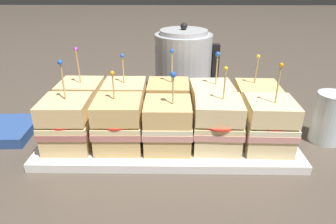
% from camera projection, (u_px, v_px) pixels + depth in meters
% --- Properties ---
extents(ground_plane, '(6.00, 6.00, 0.00)m').
position_uv_depth(ground_plane, '(168.00, 141.00, 0.69)').
color(ground_plane, '#4C4238').
extents(serving_platter, '(0.55, 0.25, 0.02)m').
position_uv_depth(serving_platter, '(168.00, 138.00, 0.68)').
color(serving_platter, white).
rests_on(serving_platter, ground_plane).
extents(sandwich_front_far_left, '(0.10, 0.10, 0.19)m').
position_uv_depth(sandwich_front_far_left, '(67.00, 124.00, 0.61)').
color(sandwich_front_far_left, '#DBB77A').
rests_on(sandwich_front_far_left, serving_platter).
extents(sandwich_front_left, '(0.10, 0.10, 0.16)m').
position_uv_depth(sandwich_front_left, '(119.00, 124.00, 0.61)').
color(sandwich_front_left, tan).
rests_on(sandwich_front_left, serving_platter).
extents(sandwich_front_center, '(0.10, 0.10, 0.17)m').
position_uv_depth(sandwich_front_center, '(169.00, 125.00, 0.61)').
color(sandwich_front_center, tan).
rests_on(sandwich_front_center, serving_platter).
extents(sandwich_front_right, '(0.10, 0.10, 0.17)m').
position_uv_depth(sandwich_front_right, '(217.00, 124.00, 0.61)').
color(sandwich_front_right, beige).
rests_on(sandwich_front_right, serving_platter).
extents(sandwich_front_far_right, '(0.10, 0.10, 0.19)m').
position_uv_depth(sandwich_front_far_right, '(268.00, 125.00, 0.61)').
color(sandwich_front_far_right, beige).
rests_on(sandwich_front_far_right, serving_platter).
extents(sandwich_back_far_left, '(0.10, 0.10, 0.19)m').
position_uv_depth(sandwich_back_far_left, '(82.00, 103.00, 0.71)').
color(sandwich_back_far_left, '#DBB77A').
rests_on(sandwich_back_far_left, serving_platter).
extents(sandwich_back_left, '(0.10, 0.10, 0.17)m').
position_uv_depth(sandwich_back_left, '(125.00, 104.00, 0.70)').
color(sandwich_back_left, '#DBB77A').
rests_on(sandwich_back_left, serving_platter).
extents(sandwich_back_center, '(0.10, 0.10, 0.18)m').
position_uv_depth(sandwich_back_center, '(169.00, 104.00, 0.70)').
color(sandwich_back_center, tan).
rests_on(sandwich_back_center, serving_platter).
extents(sandwich_back_right, '(0.10, 0.10, 0.18)m').
position_uv_depth(sandwich_back_right, '(211.00, 105.00, 0.70)').
color(sandwich_back_right, beige).
rests_on(sandwich_back_right, serving_platter).
extents(sandwich_back_far_right, '(0.10, 0.10, 0.17)m').
position_uv_depth(sandwich_back_far_right, '(256.00, 105.00, 0.70)').
color(sandwich_back_far_right, tan).
rests_on(sandwich_back_far_right, serving_platter).
extents(kettle_steel, '(0.19, 0.17, 0.22)m').
position_uv_depth(kettle_steel, '(183.00, 65.00, 0.90)').
color(kettle_steel, '#B7BABF').
rests_on(kettle_steel, ground_plane).
extents(drinking_glass, '(0.07, 0.07, 0.12)m').
position_uv_depth(drinking_glass, '(329.00, 118.00, 0.67)').
color(drinking_glass, silver).
rests_on(drinking_glass, ground_plane).
extents(napkin_stack, '(0.14, 0.14, 0.02)m').
position_uv_depth(napkin_stack, '(5.00, 130.00, 0.71)').
color(napkin_stack, navy).
rests_on(napkin_stack, ground_plane).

